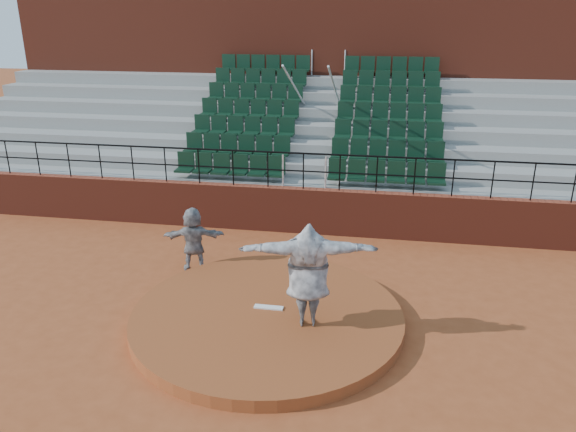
{
  "coord_description": "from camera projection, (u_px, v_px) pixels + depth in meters",
  "views": [
    {
      "loc": [
        2.1,
        -9.74,
        6.04
      ],
      "look_at": [
        0.0,
        2.5,
        1.4
      ],
      "focal_mm": 35.0,
      "sensor_mm": 36.0,
      "label": 1
    }
  ],
  "objects": [
    {
      "name": "wall_railing",
      "position": [
        303.0,
        163.0,
        15.35
      ],
      "size": [
        24.04,
        0.05,
        1.03
      ],
      "color": "black",
      "rests_on": "boundary_wall"
    },
    {
      "name": "fielder",
      "position": [
        193.0,
        239.0,
        13.51
      ],
      "size": [
        1.54,
        0.8,
        1.59
      ],
      "primitive_type": "imported",
      "rotation": [
        0.0,
        0.0,
        3.38
      ],
      "color": "black",
      "rests_on": "ground"
    },
    {
      "name": "boundary_wall",
      "position": [
        303.0,
        210.0,
        15.83
      ],
      "size": [
        24.0,
        0.3,
        1.3
      ],
      "primitive_type": "cube",
      "color": "maroon",
      "rests_on": "ground"
    },
    {
      "name": "pitchers_mound",
      "position": [
        267.0,
        317.0,
        11.4
      ],
      "size": [
        5.5,
        5.5,
        0.25
      ],
      "primitive_type": "cylinder",
      "color": "brown",
      "rests_on": "ground"
    },
    {
      "name": "pitcher",
      "position": [
        308.0,
        275.0,
        10.59
      ],
      "size": [
        2.65,
        1.1,
        2.09
      ],
      "primitive_type": "imported",
      "rotation": [
        0.0,
        0.0,
        3.3
      ],
      "color": "black",
      "rests_on": "pitchers_mound"
    },
    {
      "name": "seating_deck",
      "position": [
        319.0,
        152.0,
        18.92
      ],
      "size": [
        24.0,
        5.97,
        4.63
      ],
      "color": "gray",
      "rests_on": "ground"
    },
    {
      "name": "pitching_rubber",
      "position": [
        269.0,
        307.0,
        11.48
      ],
      "size": [
        0.6,
        0.15,
        0.03
      ],
      "primitive_type": "cube",
      "color": "white",
      "rests_on": "pitchers_mound"
    },
    {
      "name": "press_box_facade",
      "position": [
        332.0,
        75.0,
        21.83
      ],
      "size": [
        24.0,
        3.0,
        7.1
      ],
      "primitive_type": "cube",
      "color": "maroon",
      "rests_on": "ground"
    },
    {
      "name": "ground",
      "position": [
        267.0,
        322.0,
        11.44
      ],
      "size": [
        90.0,
        90.0,
        0.0
      ],
      "primitive_type": "plane",
      "color": "#994722",
      "rests_on": "ground"
    }
  ]
}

